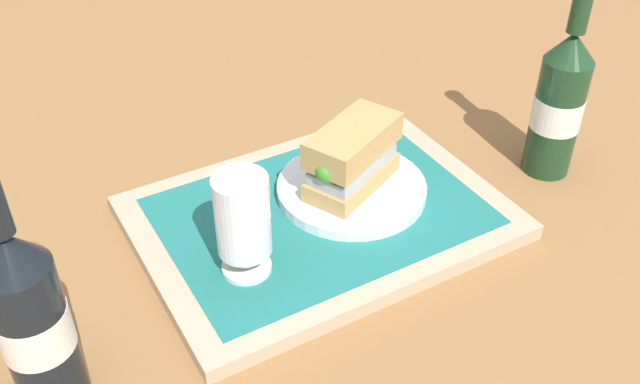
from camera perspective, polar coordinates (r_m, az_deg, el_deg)
name	(u,v)px	position (r m, az deg, el deg)	size (l,w,h in m)	color
ground_plane	(320,224)	(0.90, 0.00, -2.54)	(3.00, 3.00, 0.00)	olive
tray	(320,218)	(0.89, 0.00, -2.05)	(0.44, 0.32, 0.02)	tan
placemat	(320,211)	(0.88, 0.00, -1.52)	(0.38, 0.27, 0.00)	#1E6B66
plate	(352,189)	(0.91, 2.53, 0.26)	(0.19, 0.19, 0.01)	white
sandwich	(351,157)	(0.88, 2.50, 2.77)	(0.14, 0.11, 0.08)	tan
beer_glass	(243,220)	(0.76, -6.17, -2.27)	(0.06, 0.06, 0.12)	silver
beer_bottle	(31,318)	(0.69, -22.04, -9.30)	(0.07, 0.07, 0.27)	black
second_bottle	(559,103)	(0.99, 18.53, 6.77)	(0.07, 0.07, 0.27)	#19381E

